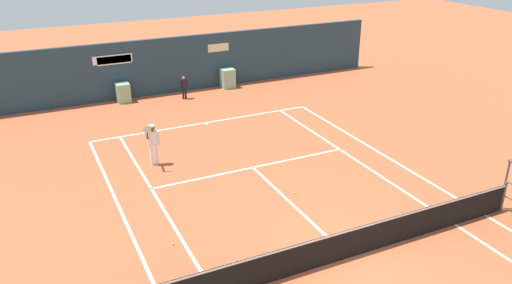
% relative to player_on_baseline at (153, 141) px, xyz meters
% --- Properties ---
extents(ground_plane, '(80.00, 80.00, 0.01)m').
position_rel_player_on_baseline_xyz_m(ground_plane, '(3.36, -7.70, -1.00)').
color(ground_plane, '#B25633').
extents(tennis_net, '(12.10, 0.10, 1.07)m').
position_rel_player_on_baseline_xyz_m(tennis_net, '(3.36, -8.27, -0.49)').
color(tennis_net, '#4C4C51').
rests_on(tennis_net, ground_plane).
extents(sponsor_back_wall, '(25.00, 1.02, 3.05)m').
position_rel_player_on_baseline_xyz_m(sponsor_back_wall, '(3.38, 8.70, 0.47)').
color(sponsor_back_wall, '#233D4C').
rests_on(sponsor_back_wall, ground_plane).
extents(player_on_baseline, '(0.73, 0.69, 1.88)m').
position_rel_player_on_baseline_xyz_m(player_on_baseline, '(0.00, 0.00, 0.00)').
color(player_on_baseline, white).
rests_on(player_on_baseline, ground_plane).
extents(ball_kid_right_post, '(0.41, 0.18, 1.24)m').
position_rel_player_on_baseline_xyz_m(ball_kid_right_post, '(3.61, 7.27, -0.29)').
color(ball_kid_right_post, black).
rests_on(ball_kid_right_post, ground_plane).
extents(tennis_ball_near_service_line, '(0.07, 0.07, 0.07)m').
position_rel_player_on_baseline_xyz_m(tennis_ball_near_service_line, '(7.72, 1.35, -0.97)').
color(tennis_ball_near_service_line, '#CCE033').
rests_on(tennis_ball_near_service_line, ground_plane).
extents(tennis_ball_by_sideline, '(0.07, 0.07, 0.07)m').
position_rel_player_on_baseline_xyz_m(tennis_ball_by_sideline, '(-0.96, -5.54, -0.97)').
color(tennis_ball_by_sideline, '#CCE033').
rests_on(tennis_ball_by_sideline, ground_plane).
extents(tennis_ball_mid_court, '(0.07, 0.07, 0.07)m').
position_rel_player_on_baseline_xyz_m(tennis_ball_mid_court, '(3.83, -4.39, -0.97)').
color(tennis_ball_mid_court, '#CCE033').
rests_on(tennis_ball_mid_court, ground_plane).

